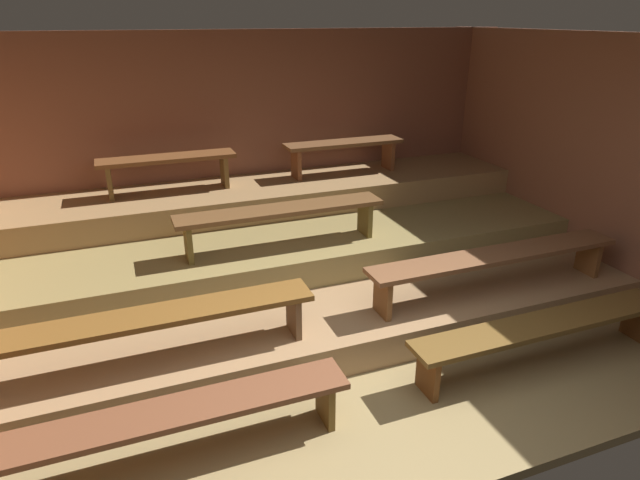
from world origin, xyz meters
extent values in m
cube|color=#8E794E|center=(0.00, 2.03, -0.04)|extent=(6.96, 4.85, 0.08)
cube|color=brown|center=(0.00, 4.08, 1.28)|extent=(6.96, 0.06, 2.56)
cube|color=brown|center=(3.11, 2.03, 1.28)|extent=(0.06, 4.85, 2.56)
cube|color=#9A7752|center=(0.00, 2.47, 0.15)|extent=(6.16, 3.16, 0.29)
cube|color=olive|center=(0.00, 2.98, 0.44)|extent=(6.16, 2.15, 0.29)
cube|color=olive|center=(0.00, 3.52, 0.73)|extent=(6.16, 1.06, 0.29)
cube|color=brown|center=(-1.50, 0.50, 0.38)|extent=(2.41, 0.33, 0.04)
cube|color=brown|center=(-0.42, 0.50, 0.18)|extent=(0.05, 0.27, 0.36)
cube|color=brown|center=(1.50, 0.50, 0.38)|extent=(2.41, 0.33, 0.04)
cube|color=brown|center=(0.42, 0.50, 0.18)|extent=(0.05, 0.27, 0.36)
cube|color=brown|center=(2.59, 0.50, 0.18)|extent=(0.05, 0.27, 0.36)
cube|color=brown|center=(-1.56, 1.24, 0.67)|extent=(2.55, 0.33, 0.04)
cube|color=brown|center=(-0.40, 1.24, 0.47)|extent=(0.05, 0.27, 0.36)
cube|color=brown|center=(1.56, 1.24, 0.67)|extent=(2.55, 0.33, 0.04)
cube|color=brown|center=(0.40, 1.24, 0.47)|extent=(0.05, 0.27, 0.36)
cube|color=brown|center=(2.71, 1.24, 0.47)|extent=(0.05, 0.27, 0.36)
cube|color=brown|center=(-0.15, 2.35, 0.97)|extent=(2.05, 0.33, 0.04)
cube|color=brown|center=(-1.06, 2.35, 0.76)|extent=(0.05, 0.27, 0.36)
cube|color=brown|center=(0.75, 2.35, 0.76)|extent=(0.05, 0.27, 0.36)
cube|color=brown|center=(-1.06, 3.63, 1.26)|extent=(1.48, 0.33, 0.04)
cube|color=brown|center=(-1.68, 3.63, 1.06)|extent=(0.05, 0.27, 0.36)
cube|color=brown|center=(-0.44, 3.63, 1.06)|extent=(0.05, 0.27, 0.36)
cube|color=brown|center=(1.06, 3.63, 1.26)|extent=(1.48, 0.33, 0.04)
cube|color=brown|center=(0.44, 3.63, 1.06)|extent=(0.05, 0.27, 0.36)
cube|color=brown|center=(1.68, 3.63, 1.06)|extent=(0.05, 0.27, 0.36)
camera|label=1|loc=(-1.57, -2.38, 2.71)|focal=30.29mm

